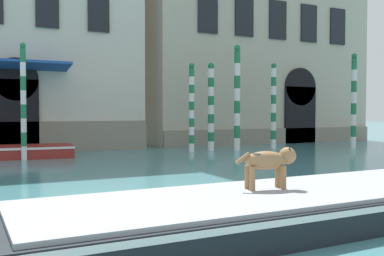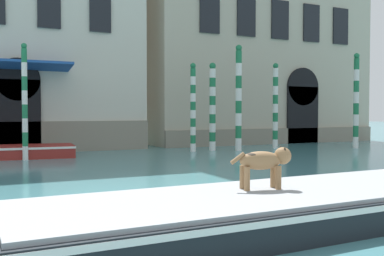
{
  "view_description": "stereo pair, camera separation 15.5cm",
  "coord_description": "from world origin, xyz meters",
  "px_view_note": "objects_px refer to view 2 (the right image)",
  "views": [
    {
      "loc": [
        -4.03,
        2.0,
        1.7
      ],
      "look_at": [
        2.08,
        14.45,
        1.2
      ],
      "focal_mm": 42.0,
      "sensor_mm": 36.0,
      "label": 1
    },
    {
      "loc": [
        -3.89,
        1.93,
        1.7
      ],
      "look_at": [
        2.08,
        14.45,
        1.2
      ],
      "focal_mm": 42.0,
      "sensor_mm": 36.0,
      "label": 2
    }
  ],
  "objects_px": {
    "boat_moored_near_palazzo": "(5,152)",
    "mooring_pole_1": "(356,100)",
    "mooring_pole_3": "(213,106)",
    "mooring_pole_5": "(25,101)",
    "boat_foreground": "(285,206)",
    "dog_on_deck": "(265,161)",
    "mooring_pole_0": "(275,105)",
    "mooring_pole_4": "(193,107)",
    "mooring_pole_2": "(239,97)"
  },
  "relations": [
    {
      "from": "boat_foreground",
      "to": "mooring_pole_5",
      "type": "height_order",
      "value": "mooring_pole_5"
    },
    {
      "from": "boat_moored_near_palazzo",
      "to": "mooring_pole_1",
      "type": "bearing_deg",
      "value": -3.06
    },
    {
      "from": "boat_foreground",
      "to": "mooring_pole_3",
      "type": "distance_m",
      "value": 13.11
    },
    {
      "from": "mooring_pole_0",
      "to": "mooring_pole_4",
      "type": "relative_size",
      "value": 1.05
    },
    {
      "from": "mooring_pole_3",
      "to": "mooring_pole_1",
      "type": "bearing_deg",
      "value": -14.74
    },
    {
      "from": "boat_foreground",
      "to": "mooring_pole_0",
      "type": "bearing_deg",
      "value": 53.57
    },
    {
      "from": "dog_on_deck",
      "to": "boat_moored_near_palazzo",
      "type": "distance_m",
      "value": 12.39
    },
    {
      "from": "boat_foreground",
      "to": "mooring_pole_4",
      "type": "xyz_separation_m",
      "value": [
        4.06,
        11.7,
        1.63
      ]
    },
    {
      "from": "mooring_pole_0",
      "to": "mooring_pole_2",
      "type": "xyz_separation_m",
      "value": [
        -2.23,
        -0.37,
        0.33
      ]
    },
    {
      "from": "mooring_pole_3",
      "to": "mooring_pole_5",
      "type": "relative_size",
      "value": 0.94
    },
    {
      "from": "mooring_pole_1",
      "to": "mooring_pole_2",
      "type": "bearing_deg",
      "value": 168.64
    },
    {
      "from": "dog_on_deck",
      "to": "mooring_pole_0",
      "type": "bearing_deg",
      "value": 65.43
    },
    {
      "from": "mooring_pole_0",
      "to": "mooring_pole_1",
      "type": "height_order",
      "value": "mooring_pole_1"
    },
    {
      "from": "mooring_pole_5",
      "to": "boat_foreground",
      "type": "bearing_deg",
      "value": -76.45
    },
    {
      "from": "dog_on_deck",
      "to": "boat_moored_near_palazzo",
      "type": "height_order",
      "value": "dog_on_deck"
    },
    {
      "from": "boat_foreground",
      "to": "mooring_pole_0",
      "type": "distance_m",
      "value": 14.47
    },
    {
      "from": "mooring_pole_0",
      "to": "mooring_pole_1",
      "type": "bearing_deg",
      "value": -23.42
    },
    {
      "from": "mooring_pole_1",
      "to": "mooring_pole_2",
      "type": "distance_m",
      "value": 5.84
    },
    {
      "from": "mooring_pole_3",
      "to": "mooring_pole_4",
      "type": "xyz_separation_m",
      "value": [
        -1.07,
        -0.25,
        -0.05
      ]
    },
    {
      "from": "boat_foreground",
      "to": "mooring_pole_2",
      "type": "distance_m",
      "value": 13.04
    },
    {
      "from": "mooring_pole_3",
      "to": "mooring_pole_5",
      "type": "xyz_separation_m",
      "value": [
        -7.84,
        -0.7,
        0.12
      ]
    },
    {
      "from": "mooring_pole_0",
      "to": "mooring_pole_4",
      "type": "bearing_deg",
      "value": -179.94
    },
    {
      "from": "mooring_pole_4",
      "to": "boat_moored_near_palazzo",
      "type": "bearing_deg",
      "value": 176.13
    },
    {
      "from": "dog_on_deck",
      "to": "mooring_pole_0",
      "type": "height_order",
      "value": "mooring_pole_0"
    },
    {
      "from": "mooring_pole_4",
      "to": "mooring_pole_1",
      "type": "bearing_deg",
      "value": -11.02
    },
    {
      "from": "dog_on_deck",
      "to": "mooring_pole_0",
      "type": "relative_size",
      "value": 0.25
    },
    {
      "from": "boat_moored_near_palazzo",
      "to": "mooring_pole_2",
      "type": "relative_size",
      "value": 1.08
    },
    {
      "from": "dog_on_deck",
      "to": "mooring_pole_5",
      "type": "height_order",
      "value": "mooring_pole_5"
    },
    {
      "from": "dog_on_deck",
      "to": "mooring_pole_1",
      "type": "xyz_separation_m",
      "value": [
        12.05,
        9.96,
        1.3
      ]
    },
    {
      "from": "boat_foreground",
      "to": "dog_on_deck",
      "type": "bearing_deg",
      "value": 132.89
    },
    {
      "from": "mooring_pole_3",
      "to": "mooring_pole_4",
      "type": "height_order",
      "value": "mooring_pole_3"
    },
    {
      "from": "mooring_pole_2",
      "to": "mooring_pole_3",
      "type": "bearing_deg",
      "value": 147.74
    },
    {
      "from": "mooring_pole_2",
      "to": "mooring_pole_5",
      "type": "xyz_separation_m",
      "value": [
        -8.81,
        -0.09,
        -0.26
      ]
    },
    {
      "from": "boat_foreground",
      "to": "dog_on_deck",
      "type": "xyz_separation_m",
      "value": [
        -0.22,
        0.23,
        0.67
      ]
    },
    {
      "from": "boat_moored_near_palazzo",
      "to": "mooring_pole_3",
      "type": "bearing_deg",
      "value": 2.79
    },
    {
      "from": "mooring_pole_5",
      "to": "mooring_pole_0",
      "type": "bearing_deg",
      "value": 2.36
    },
    {
      "from": "dog_on_deck",
      "to": "mooring_pole_1",
      "type": "height_order",
      "value": "mooring_pole_1"
    },
    {
      "from": "dog_on_deck",
      "to": "mooring_pole_2",
      "type": "relative_size",
      "value": 0.21
    },
    {
      "from": "dog_on_deck",
      "to": "boat_moored_near_palazzo",
      "type": "bearing_deg",
      "value": 116.68
    },
    {
      "from": "boat_foreground",
      "to": "mooring_pole_5",
      "type": "xyz_separation_m",
      "value": [
        -2.71,
        11.25,
        1.8
      ]
    },
    {
      "from": "boat_foreground",
      "to": "mooring_pole_4",
      "type": "relative_size",
      "value": 2.23
    },
    {
      "from": "boat_moored_near_palazzo",
      "to": "mooring_pole_3",
      "type": "relative_size",
      "value": 1.3
    },
    {
      "from": "boat_foreground",
      "to": "mooring_pole_1",
      "type": "bearing_deg",
      "value": 39.73
    },
    {
      "from": "mooring_pole_5",
      "to": "mooring_pole_4",
      "type": "bearing_deg",
      "value": 3.81
    },
    {
      "from": "boat_moored_near_palazzo",
      "to": "mooring_pole_4",
      "type": "distance_m",
      "value": 7.6
    },
    {
      "from": "mooring_pole_1",
      "to": "mooring_pole_5",
      "type": "bearing_deg",
      "value": 175.82
    },
    {
      "from": "dog_on_deck",
      "to": "mooring_pole_3",
      "type": "relative_size",
      "value": 0.25
    },
    {
      "from": "boat_moored_near_palazzo",
      "to": "mooring_pole_1",
      "type": "height_order",
      "value": "mooring_pole_1"
    },
    {
      "from": "mooring_pole_2",
      "to": "mooring_pole_5",
      "type": "relative_size",
      "value": 1.13
    },
    {
      "from": "mooring_pole_1",
      "to": "mooring_pole_5",
      "type": "height_order",
      "value": "mooring_pole_1"
    }
  ]
}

